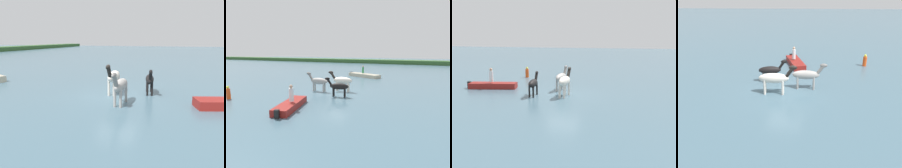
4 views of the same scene
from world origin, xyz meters
The scene contains 10 objects.
ground_plane centered at (0.00, 0.00, 0.00)m, with size 189.09×189.09×0.00m, color #476675.
distant_shoreline centered at (0.00, 46.38, 0.00)m, with size 170.18×6.00×2.40m, color #33592B.
horse_rear_stallion centered at (1.22, -1.86, 0.96)m, with size 2.25×0.80×1.73m.
horse_lead centered at (-1.60, -0.65, 1.07)m, with size 2.48×0.59×1.94m.
horse_chestnut_trailing centered at (0.57, 0.39, 1.13)m, with size 2.65×0.67×2.06m.
boat_motor_center centered at (-0.56, 11.75, 0.18)m, with size 5.59×3.48×0.76m.
boat_tender_starboard centered at (-0.43, -6.50, 0.16)m, with size 2.19×4.23×0.72m.
person_watcher_seated centered at (-0.74, 11.71, 1.16)m, with size 0.32×0.32×1.19m.
person_helmsman_aft centered at (-0.29, -6.52, 1.12)m, with size 0.32×0.32×1.19m.
buoy_channel_marker centered at (-7.10, -6.59, 0.51)m, with size 0.36×0.36×1.14m.
Camera 2 is at (8.12, -16.67, 4.10)m, focal length 29.61 mm.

